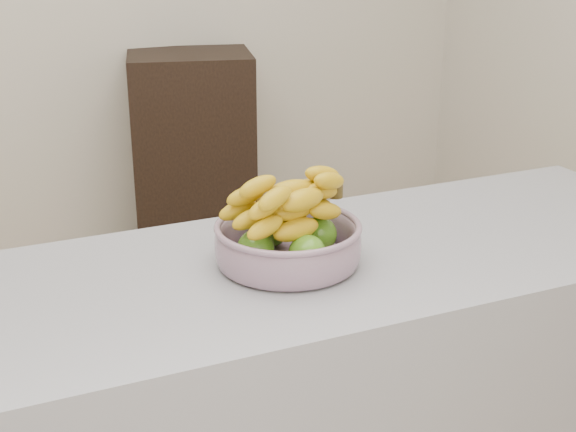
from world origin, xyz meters
name	(u,v)px	position (x,y,z in m)	size (l,w,h in m)	color
cabinet	(194,159)	(0.51, 1.78, 0.49)	(0.54, 0.43, 0.97)	black
fruit_bowl	(288,237)	(0.06, -0.32, 0.96)	(0.29, 0.29, 0.17)	#95A3B2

